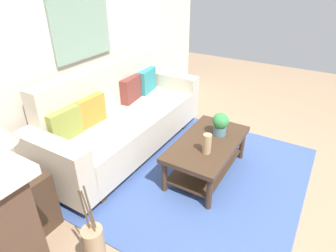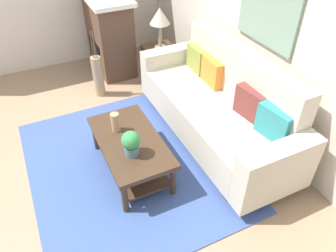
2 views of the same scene
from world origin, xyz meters
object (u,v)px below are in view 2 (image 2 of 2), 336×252
(table_lamp, at_px, (160,18))
(tabletop_vase, at_px, (115,122))
(throw_pillow_maroon, at_px, (250,104))
(throw_pillow_olive, at_px, (197,59))
(couch, at_px, (218,108))
(throw_pillow_teal, at_px, (274,124))
(throw_pillow_orange, at_px, (212,72))
(floor_vase, at_px, (98,76))
(coffee_table, at_px, (131,148))
(side_table, at_px, (161,65))
(potted_plant_tabletop, at_px, (131,143))
(framed_painting, at_px, (269,6))
(fireplace, at_px, (110,34))

(table_lamp, bearing_deg, tabletop_vase, -39.93)
(throw_pillow_maroon, xyz_separation_m, table_lamp, (-1.84, -0.18, 0.31))
(throw_pillow_olive, relative_size, throw_pillow_maroon, 1.00)
(couch, bearing_deg, throw_pillow_teal, 9.64)
(table_lamp, bearing_deg, couch, 2.19)
(throw_pillow_orange, bearing_deg, couch, -18.77)
(floor_vase, bearing_deg, coffee_table, -4.23)
(table_lamp, bearing_deg, throw_pillow_teal, 4.70)
(throw_pillow_olive, xyz_separation_m, side_table, (-0.73, -0.18, -0.40))
(throw_pillow_orange, height_order, throw_pillow_teal, same)
(floor_vase, bearing_deg, couch, 33.04)
(throw_pillow_maroon, height_order, coffee_table, throw_pillow_maroon)
(potted_plant_tabletop, distance_m, side_table, 2.09)
(potted_plant_tabletop, bearing_deg, throw_pillow_teal, 70.72)
(throw_pillow_maroon, bearing_deg, throw_pillow_orange, 180.00)
(throw_pillow_orange, height_order, framed_painting, framed_painting)
(throw_pillow_teal, distance_m, table_lamp, 2.23)
(throw_pillow_olive, height_order, fireplace, fireplace)
(throw_pillow_teal, xyz_separation_m, floor_vase, (-2.26, -1.12, -0.39))
(throw_pillow_maroon, xyz_separation_m, side_table, (-1.84, -0.18, -0.40))
(tabletop_vase, xyz_separation_m, fireplace, (-2.06, 0.60, 0.05))
(couch, height_order, tabletop_vase, couch)
(fireplace, bearing_deg, couch, 14.85)
(throw_pillow_orange, height_order, throw_pillow_maroon, same)
(coffee_table, bearing_deg, tabletop_vase, -159.97)
(couch, xyz_separation_m, throw_pillow_orange, (-0.37, 0.12, 0.25))
(couch, xyz_separation_m, coffee_table, (0.08, -1.11, -0.12))
(throw_pillow_olive, height_order, coffee_table, throw_pillow_olive)
(couch, distance_m, floor_vase, 1.82)
(tabletop_vase, distance_m, side_table, 1.77)
(throw_pillow_orange, relative_size, fireplace, 0.31)
(potted_plant_tabletop, bearing_deg, throw_pillow_orange, 116.90)
(throw_pillow_olive, xyz_separation_m, floor_vase, (-0.79, -1.12, -0.39))
(potted_plant_tabletop, xyz_separation_m, fireplace, (-2.47, 0.58, 0.02))
(throw_pillow_olive, height_order, throw_pillow_maroon, same)
(coffee_table, bearing_deg, throw_pillow_teal, 62.11)
(throw_pillow_orange, bearing_deg, potted_plant_tabletop, -63.10)
(coffee_table, distance_m, table_lamp, 1.99)
(coffee_table, bearing_deg, throw_pillow_olive, 123.50)
(couch, xyz_separation_m, tabletop_vase, (-0.12, -1.18, 0.10))
(throw_pillow_orange, bearing_deg, fireplace, -158.81)
(throw_pillow_maroon, relative_size, framed_painting, 0.43)
(throw_pillow_orange, distance_m, framed_painting, 0.98)
(coffee_table, distance_m, side_table, 1.87)
(throw_pillow_teal, height_order, table_lamp, table_lamp)
(couch, bearing_deg, throw_pillow_maroon, 18.77)
(side_table, height_order, floor_vase, floor_vase)
(throw_pillow_teal, bearing_deg, floor_vase, -153.71)
(couch, bearing_deg, potted_plant_tabletop, -76.21)
(framed_painting, bearing_deg, couch, -90.00)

